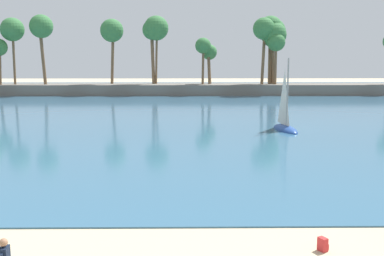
# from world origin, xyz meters

# --- Properties ---
(sea) EXTENTS (220.00, 100.51, 0.06)m
(sea) POSITION_xyz_m (0.00, 56.88, 0.03)
(sea) COLOR #33607F
(sea) RESTS_ON ground
(palm_headland) EXTENTS (86.85, 6.44, 13.16)m
(palm_headland) POSITION_xyz_m (-1.21, 67.35, 4.99)
(palm_headland) COLOR slate
(palm_headland) RESTS_ON ground
(backpack_near_kite) EXTENTS (0.36, 0.36, 0.44)m
(backpack_near_kite) POSITION_xyz_m (4.11, 4.65, 0.21)
(backpack_near_kite) COLOR red
(backpack_near_kite) RESTS_ON ground
(sailboat_mid_bay) EXTENTS (1.98, 4.62, 6.49)m
(sailboat_mid_bay) POSITION_xyz_m (8.12, 28.80, 0.65)
(sailboat_mid_bay) COLOR #234793
(sailboat_mid_bay) RESTS_ON sea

